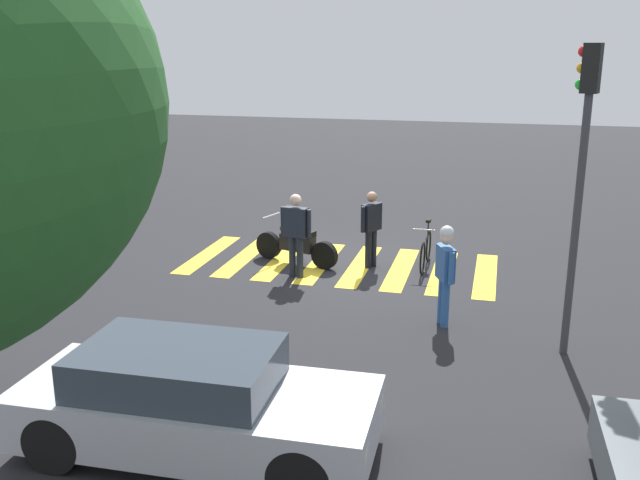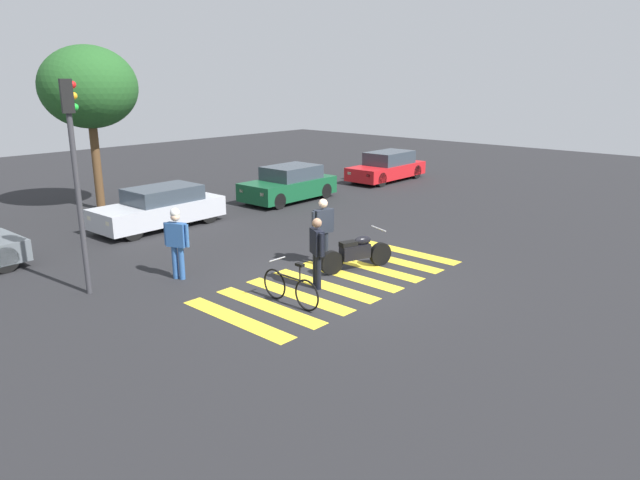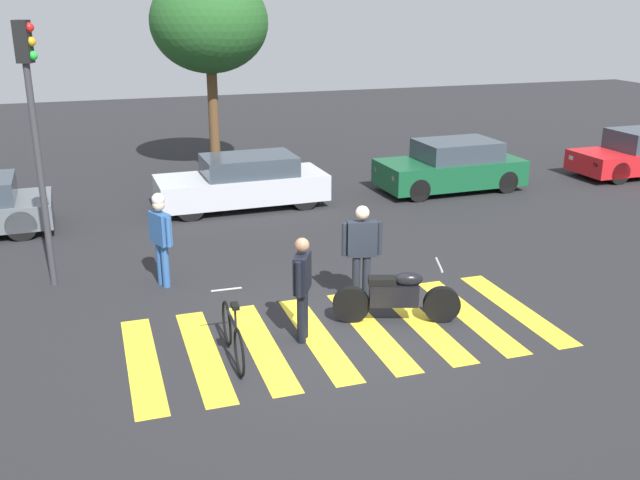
# 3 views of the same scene
# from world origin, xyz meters

# --- Properties ---
(ground_plane) EXTENTS (60.00, 60.00, 0.00)m
(ground_plane) POSITION_xyz_m (0.00, 0.00, 0.00)
(ground_plane) COLOR #232326
(police_motorcycle) EXTENTS (2.04, 0.90, 1.02)m
(police_motorcycle) POSITION_xyz_m (0.96, 0.17, 0.45)
(police_motorcycle) COLOR black
(police_motorcycle) RESTS_ON ground_plane
(leaning_bicycle) EXTENTS (0.46, 1.70, 1.01)m
(leaning_bicycle) POSITION_xyz_m (-1.85, -0.27, 0.38)
(leaning_bicycle) COLOR black
(leaning_bicycle) RESTS_ON ground_plane
(officer_on_foot) EXTENTS (0.69, 0.30, 1.77)m
(officer_on_foot) POSITION_xyz_m (0.70, 1.07, 1.02)
(officer_on_foot) COLOR #1E232D
(officer_on_foot) RESTS_ON ground_plane
(officer_by_motorcycle) EXTENTS (0.40, 0.61, 1.68)m
(officer_by_motorcycle) POSITION_xyz_m (-0.69, 0.02, 0.96)
(officer_by_motorcycle) COLOR black
(officer_by_motorcycle) RESTS_ON ground_plane
(pedestrian_bystander) EXTENTS (0.38, 0.62, 1.78)m
(pedestrian_bystander) POSITION_xyz_m (-2.50, 2.95, 1.03)
(pedestrian_bystander) COLOR #2D5999
(pedestrian_bystander) RESTS_ON ground_plane
(crosswalk_stripes) EXTENTS (6.75, 3.08, 0.01)m
(crosswalk_stripes) POSITION_xyz_m (0.00, 0.00, 0.00)
(crosswalk_stripes) COLOR yellow
(crosswalk_stripes) RESTS_ON ground_plane
(car_silver_sedan) EXTENTS (4.30, 1.80, 1.33)m
(car_silver_sedan) POSITION_xyz_m (0.05, 7.69, 0.65)
(car_silver_sedan) COLOR black
(car_silver_sedan) RESTS_ON ground_plane
(car_green_compact) EXTENTS (4.00, 1.86, 1.38)m
(car_green_compact) POSITION_xyz_m (5.90, 7.58, 0.66)
(car_green_compact) COLOR black
(car_green_compact) RESTS_ON ground_plane
(traffic_light_pole) EXTENTS (0.35, 0.30, 4.75)m
(traffic_light_pole) POSITION_xyz_m (-4.45, 3.64, 3.15)
(traffic_light_pole) COLOR #38383D
(traffic_light_pole) RESTS_ON ground_plane
(street_tree_mid) EXTENTS (3.40, 3.40, 5.88)m
(street_tree_mid) POSITION_xyz_m (0.05, 11.70, 4.41)
(street_tree_mid) COLOR brown
(street_tree_mid) RESTS_ON ground_plane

